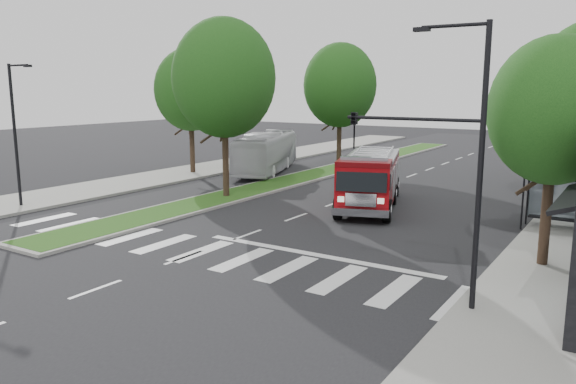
# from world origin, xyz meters

# --- Properties ---
(ground) EXTENTS (140.00, 140.00, 0.00)m
(ground) POSITION_xyz_m (0.00, 0.00, 0.00)
(ground) COLOR black
(ground) RESTS_ON ground
(sidewalk_left) EXTENTS (5.00, 80.00, 0.15)m
(sidewalk_left) POSITION_xyz_m (-14.50, 10.00, 0.07)
(sidewalk_left) COLOR gray
(sidewalk_left) RESTS_ON ground
(median) EXTENTS (3.00, 50.00, 0.15)m
(median) POSITION_xyz_m (-6.00, 18.00, 0.08)
(median) COLOR gray
(median) RESTS_ON ground
(bus_shelter) EXTENTS (3.20, 1.60, 2.61)m
(bus_shelter) POSITION_xyz_m (11.20, 8.15, 2.04)
(bus_shelter) COLOR black
(bus_shelter) RESTS_ON ground
(tree_right_near) EXTENTS (4.40, 4.40, 8.05)m
(tree_right_near) POSITION_xyz_m (11.50, 2.00, 5.51)
(tree_right_near) COLOR black
(tree_right_near) RESTS_ON ground
(tree_median_near) EXTENTS (5.80, 5.80, 10.16)m
(tree_median_near) POSITION_xyz_m (-6.00, 6.00, 6.81)
(tree_median_near) COLOR black
(tree_median_near) RESTS_ON ground
(tree_median_far) EXTENTS (5.60, 5.60, 9.72)m
(tree_median_far) POSITION_xyz_m (-6.00, 20.00, 6.49)
(tree_median_far) COLOR black
(tree_median_far) RESTS_ON ground
(tree_left_mid) EXTENTS (5.20, 5.20, 9.16)m
(tree_left_mid) POSITION_xyz_m (-14.00, 12.00, 6.16)
(tree_left_mid) COLOR black
(tree_left_mid) RESTS_ON ground
(streetlight_right_near) EXTENTS (4.08, 0.22, 8.00)m
(streetlight_right_near) POSITION_xyz_m (9.61, -3.50, 4.67)
(streetlight_right_near) COLOR black
(streetlight_right_near) RESTS_ON ground
(streetlight_left_near) EXTENTS (1.90, 0.20, 7.50)m
(streetlight_left_near) POSITION_xyz_m (-13.36, -2.00, 4.19)
(streetlight_left_near) COLOR black
(streetlight_left_near) RESTS_ON ground
(streetlight_right_far) EXTENTS (2.11, 0.20, 8.00)m
(streetlight_right_far) POSITION_xyz_m (10.35, 20.00, 4.48)
(streetlight_right_far) COLOR black
(streetlight_right_far) RESTS_ON ground
(fire_engine) EXTENTS (5.29, 9.18, 3.06)m
(fire_engine) POSITION_xyz_m (1.98, 8.29, 1.47)
(fire_engine) COLOR #5B0408
(fire_engine) RESTS_ON ground
(city_bus) EXTENTS (6.22, 10.98, 3.01)m
(city_bus) POSITION_xyz_m (-9.98, 15.81, 1.50)
(city_bus) COLOR silver
(city_bus) RESTS_ON ground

